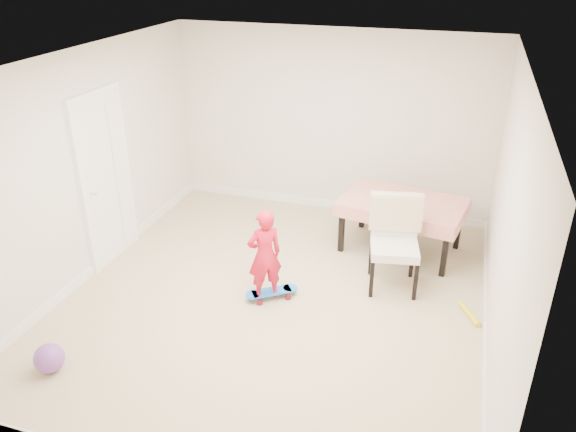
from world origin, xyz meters
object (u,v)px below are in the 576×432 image
(dining_chair, at_px, (395,246))
(child, at_px, (265,258))
(balloon, at_px, (49,358))
(skateboard, at_px, (272,294))
(dining_table, at_px, (401,225))

(dining_chair, relative_size, child, 1.01)
(balloon, bearing_deg, skateboard, 48.00)
(balloon, bearing_deg, dining_chair, 40.34)
(child, relative_size, balloon, 3.79)
(skateboard, xyz_separation_m, child, (-0.06, -0.04, 0.48))
(dining_chair, height_order, child, dining_chair)
(dining_table, height_order, skateboard, dining_table)
(balloon, bearing_deg, child, 48.38)
(child, bearing_deg, dining_table, -168.24)
(child, bearing_deg, skateboard, 176.31)
(dining_table, distance_m, dining_chair, 0.92)
(child, distance_m, balloon, 2.31)
(skateboard, bearing_deg, balloon, -167.85)
(dining_chair, xyz_separation_m, child, (-1.30, -0.69, -0.01))
(dining_chair, distance_m, balloon, 3.71)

